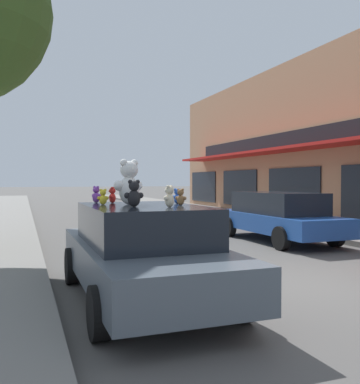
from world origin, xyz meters
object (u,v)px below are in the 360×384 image
(teddy_bear_brown, at_px, (181,197))
(plush_art_car, at_px, (143,250))
(teddy_bear_blue, at_px, (177,196))
(teddy_bear_black, at_px, (134,194))
(parked_car_far_center, at_px, (278,215))
(teddy_bear_red, at_px, (112,195))
(teddy_bear_purple, at_px, (96,195))
(teddy_bear_yellow, at_px, (103,197))
(teddy_bear_giant, at_px, (129,183))
(teddy_bear_cream, at_px, (169,197))

(teddy_bear_brown, bearing_deg, plush_art_car, 31.24)
(teddy_bear_blue, relative_size, teddy_bear_brown, 0.98)
(plush_art_car, relative_size, teddy_bear_black, 11.81)
(parked_car_far_center, bearing_deg, teddy_bear_brown, -135.09)
(teddy_bear_red, distance_m, teddy_bear_brown, 1.30)
(teddy_bear_brown, xyz_separation_m, teddy_bear_purple, (-1.07, 1.19, 0.01))
(plush_art_car, xyz_separation_m, teddy_bear_yellow, (-0.53, 0.39, 0.79))
(teddy_bear_yellow, xyz_separation_m, teddy_bear_black, (0.32, -0.68, 0.07))
(teddy_bear_yellow, bearing_deg, teddy_bear_brown, 155.18)
(teddy_bear_blue, bearing_deg, parked_car_far_center, -139.24)
(teddy_bear_red, xyz_separation_m, teddy_bear_yellow, (-0.23, -0.44, -0.01))
(plush_art_car, relative_size, teddy_bear_yellow, 18.48)
(teddy_bear_giant, distance_m, teddy_bear_black, 0.66)
(teddy_bear_giant, xyz_separation_m, teddy_bear_brown, (0.67, -0.51, -0.22))
(teddy_bear_purple, bearing_deg, teddy_bear_black, 159.74)
(teddy_bear_cream, height_order, teddy_bear_black, teddy_bear_black)
(teddy_bear_black, bearing_deg, teddy_bear_cream, 149.90)
(teddy_bear_red, relative_size, teddy_bear_brown, 1.05)
(teddy_bear_cream, xyz_separation_m, teddy_bear_brown, (0.32, 0.41, -0.03))
(teddy_bear_purple, distance_m, parked_car_far_center, 7.02)
(plush_art_car, distance_m, parked_car_far_center, 7.16)
(teddy_bear_purple, height_order, parked_car_far_center, teddy_bear_purple)
(teddy_bear_giant, relative_size, teddy_bear_yellow, 2.86)
(teddy_bear_cream, relative_size, teddy_bear_yellow, 1.26)
(teddy_bear_red, height_order, teddy_bear_black, teddy_bear_black)
(teddy_bear_blue, height_order, teddy_bear_black, teddy_bear_black)
(teddy_bear_cream, relative_size, teddy_bear_brown, 1.21)
(teddy_bear_red, xyz_separation_m, teddy_bear_blue, (0.96, -0.50, -0.01))
(teddy_bear_giant, bearing_deg, parked_car_far_center, -163.57)
(teddy_bear_yellow, bearing_deg, teddy_bear_red, -115.06)
(plush_art_car, bearing_deg, teddy_bear_black, -126.09)
(teddy_bear_black, relative_size, parked_car_far_center, 0.08)
(teddy_bear_giant, bearing_deg, teddy_bear_yellow, -28.11)
(teddy_bear_black, bearing_deg, teddy_bear_giant, -93.79)
(teddy_bear_yellow, height_order, teddy_bear_brown, teddy_bear_brown)
(teddy_bear_cream, xyz_separation_m, teddy_bear_yellow, (-0.75, 0.97, -0.03))
(teddy_bear_red, distance_m, teddy_bear_yellow, 0.50)
(teddy_bear_cream, height_order, teddy_bear_purple, teddy_bear_cream)
(teddy_bear_purple, bearing_deg, teddy_bear_cream, 171.25)
(teddy_bear_black, relative_size, teddy_bear_brown, 1.51)
(teddy_bear_blue, distance_m, teddy_bear_black, 1.08)
(teddy_bear_blue, bearing_deg, teddy_bear_cream, 62.34)
(plush_art_car, bearing_deg, teddy_bear_yellow, 143.33)
(plush_art_car, bearing_deg, teddy_bear_brown, -16.78)
(parked_car_far_center, bearing_deg, teddy_bear_cream, -134.58)
(teddy_bear_black, xyz_separation_m, parked_car_far_center, (5.62, 4.98, -0.83))
(plush_art_car, height_order, teddy_bear_red, teddy_bear_red)
(teddy_bear_cream, distance_m, teddy_bear_black, 0.52)
(teddy_bear_blue, height_order, teddy_bear_purple, teddy_bear_purple)
(teddy_bear_black, relative_size, teddy_bear_purple, 1.36)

